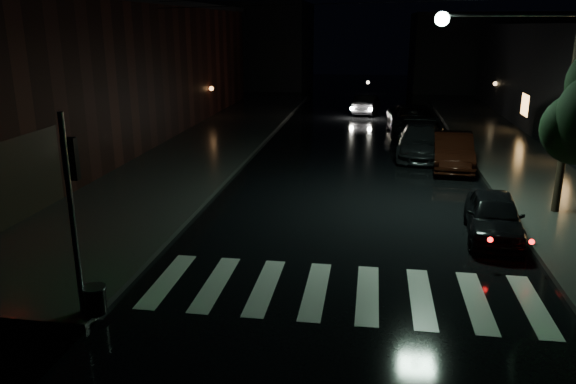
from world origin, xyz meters
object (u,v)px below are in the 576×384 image
at_px(parked_car_c, 421,141).
at_px(oncoming_car, 366,104).
at_px(parked_car_a, 494,215).
at_px(parked_car_b, 453,151).
at_px(parked_car_d, 413,121).

distance_m(parked_car_c, oncoming_car, 13.19).
bearing_deg(parked_car_c, oncoming_car, 106.58).
bearing_deg(parked_car_a, parked_car_b, 96.33).
bearing_deg(oncoming_car, parked_car_c, 109.71).
distance_m(parked_car_d, oncoming_car, 7.98).
bearing_deg(parked_car_a, parked_car_d, 100.18).
relative_size(parked_car_a, parked_car_d, 0.65).
relative_size(parked_car_a, parked_car_c, 0.74).
relative_size(parked_car_b, parked_car_c, 0.89).
bearing_deg(parked_car_a, parked_car_c, 102.68).
height_order(parked_car_c, oncoming_car, parked_car_c).
bearing_deg(parked_car_d, parked_car_b, -83.41).
bearing_deg(oncoming_car, parked_car_a, 107.70).
bearing_deg(oncoming_car, parked_car_b, 112.40).
distance_m(parked_car_b, parked_car_d, 7.59).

